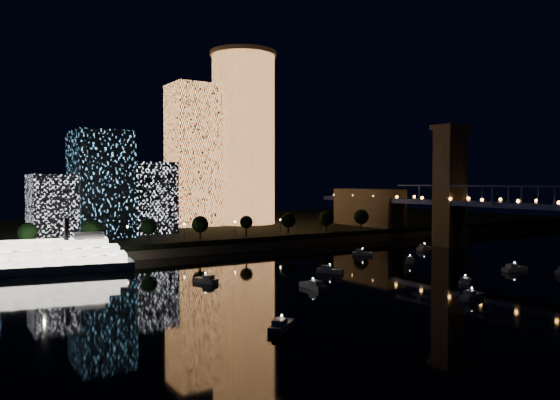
{
  "coord_description": "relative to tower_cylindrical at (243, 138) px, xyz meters",
  "views": [
    {
      "loc": [
        -114.64,
        -102.89,
        26.93
      ],
      "look_at": [
        -14.92,
        55.0,
        20.41
      ],
      "focal_mm": 35.0,
      "sensor_mm": 36.0,
      "label": 1
    }
  ],
  "objects": [
    {
      "name": "ground",
      "position": [
        -19.53,
        -144.81,
        -49.03
      ],
      "size": [
        520.0,
        520.0,
        0.0
      ],
      "primitive_type": "plane",
      "color": "black",
      "rests_on": "ground"
    },
    {
      "name": "far_bank",
      "position": [
        -19.53,
        15.19,
        -46.53
      ],
      "size": [
        420.0,
        160.0,
        5.0
      ],
      "primitive_type": "cube",
      "color": "black",
      "rests_on": "ground"
    },
    {
      "name": "seawall",
      "position": [
        -19.53,
        -62.81,
        -47.53
      ],
      "size": [
        420.0,
        6.0,
        3.0
      ],
      "primitive_type": "cube",
      "color": "#6B5E4C",
      "rests_on": "ground"
    },
    {
      "name": "tower_cylindrical",
      "position": [
        0.0,
        0.0,
        0.0
      ],
      "size": [
        34.0,
        34.0,
        87.8
      ],
      "color": "#E58C49",
      "rests_on": "far_bank"
    },
    {
      "name": "tower_rectangular",
      "position": [
        -27.23,
        1.92,
        -9.52
      ],
      "size": [
        21.69,
        21.69,
        69.01
      ],
      "primitive_type": "cube",
      "color": "#E58C49",
      "rests_on": "far_bank"
    },
    {
      "name": "midrise_blocks",
      "position": [
        -85.03,
        -23.69,
        -27.82
      ],
      "size": [
        85.53,
        37.83,
        41.4
      ],
      "color": "white",
      "rests_on": "far_bank"
    },
    {
      "name": "truss_bridge",
      "position": [
        45.47,
        -141.09,
        -32.78
      ],
      "size": [
        13.0,
        266.0,
        50.0
      ],
      "color": "#161C48",
      "rests_on": "ground"
    },
    {
      "name": "riverboat",
      "position": [
        -110.28,
        -75.6,
        -44.81
      ],
      "size": [
        55.63,
        20.74,
        16.44
      ],
      "color": "silver",
      "rests_on": "ground"
    },
    {
      "name": "motorboats",
      "position": [
        -22.79,
        -135.77,
        -48.21
      ],
      "size": [
        116.77,
        74.43,
        2.78
      ],
      "color": "silver",
      "rests_on": "ground"
    },
    {
      "name": "esplanade_trees",
      "position": [
        -48.42,
        -56.81,
        -38.55
      ],
      "size": [
        166.62,
        6.98,
        8.99
      ],
      "color": "black",
      "rests_on": "far_bank"
    },
    {
      "name": "street_lamps",
      "position": [
        -53.53,
        -50.81,
        -40.01
      ],
      "size": [
        132.7,
        0.7,
        5.65
      ],
      "color": "black",
      "rests_on": "far_bank"
    }
  ]
}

